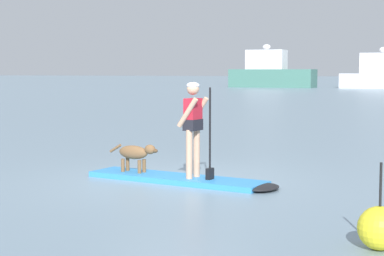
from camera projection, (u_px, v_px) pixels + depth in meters
name	position (u px, v px, depth m)	size (l,w,h in m)	color
ground_plane	(176.00, 181.00, 12.14)	(400.00, 400.00, 0.00)	gray
paddleboard	(187.00, 180.00, 12.01)	(3.80, 1.64, 0.10)	#338CD8
person_paddler	(194.00, 122.00, 11.85)	(0.66, 0.56, 1.72)	tan
dog	(136.00, 153.00, 12.56)	(1.09, 0.38, 0.55)	brown
moored_boat_port	(271.00, 73.00, 76.80)	(10.05, 4.33, 4.98)	#3F7266
marker_buoy	(380.00, 228.00, 7.50)	(0.50, 0.50, 1.00)	yellow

